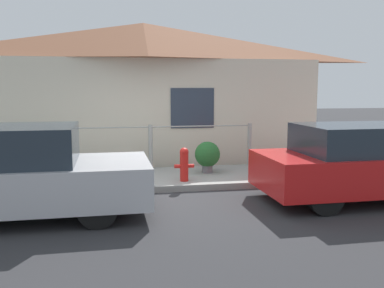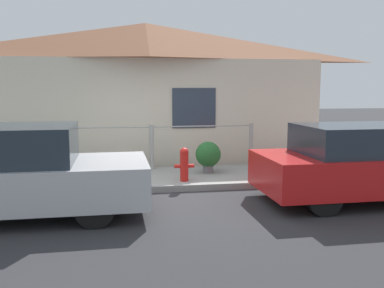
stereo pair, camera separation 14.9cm
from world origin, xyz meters
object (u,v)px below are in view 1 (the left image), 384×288
at_px(fire_hydrant, 184,164).
at_px(potted_plant_near_hydrant, 207,155).
at_px(car_right, 367,162).
at_px(car_left, 6,174).
at_px(potted_plant_by_fence, 27,165).

relative_size(fire_hydrant, potted_plant_near_hydrant, 0.98).
distance_m(car_right, fire_hydrant, 3.45).
bearing_deg(car_left, car_right, -0.65).
xyz_separation_m(car_left, car_right, (6.11, 0.00, -0.03)).
distance_m(car_left, potted_plant_by_fence, 2.35).
bearing_deg(car_right, car_left, 179.36).
xyz_separation_m(car_right, potted_plant_by_fence, (-6.25, 2.33, -0.26)).
bearing_deg(potted_plant_near_hydrant, potted_plant_by_fence, 179.23).
bearing_deg(fire_hydrant, car_right, -26.71).
bearing_deg(fire_hydrant, car_left, -153.02).
bearing_deg(car_left, fire_hydrant, 26.32).
bearing_deg(potted_plant_by_fence, car_right, -20.46).
xyz_separation_m(car_right, potted_plant_near_hydrant, (-2.43, 2.28, -0.15)).
distance_m(car_left, car_right, 6.11).
distance_m(car_left, fire_hydrant, 3.42).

